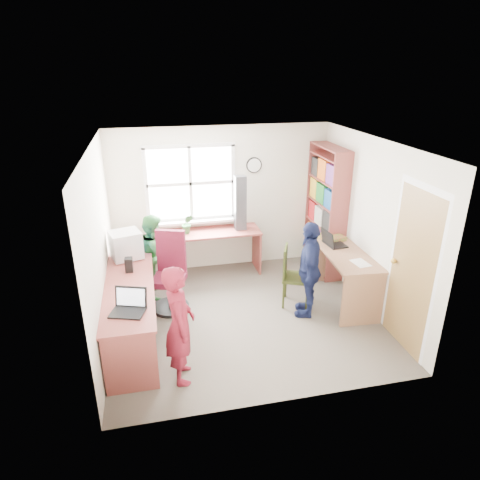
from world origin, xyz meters
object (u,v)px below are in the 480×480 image
Objects in this scene: bookshelf at (325,213)px; person_green at (155,255)px; crt_monitor at (126,245)px; laptop_left at (129,306)px; potted_plant at (187,224)px; swivel_chair at (170,276)px; person_red at (180,325)px; cd_tower at (240,203)px; person_navy at (309,269)px; laptop_right at (332,241)px; wooden_chair at (292,274)px; right_desk at (346,266)px; l_desk at (147,309)px.

bookshelf is 1.66× the size of person_green.
crt_monitor is 1.11× the size of laptop_left.
crt_monitor reaches higher than potted_plant.
bookshelf is 2.76m from swivel_chair.
person_red reaches higher than person_green.
cd_tower reaches higher than person_navy.
person_red reaches higher than laptop_right.
crt_monitor is (-2.29, 0.47, 0.47)m from wooden_chair.
right_desk is 3.17× the size of laptop_left.
potted_plant is at bearing 86.76° from laptop_left.
swivel_chair is 1.27× the size of cd_tower.
person_navy reaches higher than person_green.
person_red is at bearing -12.33° from laptop_left.
swivel_chair reaches higher than laptop_left.
swivel_chair reaches higher than wooden_chair.
person_green reaches higher than laptop_left.
cd_tower is at bearing 43.00° from laptop_right.
person_red is at bearing -117.80° from cd_tower.
laptop_left is at bearing -159.78° from right_desk.
wooden_chair is at bearing -28.36° from crt_monitor.
laptop_left is at bearing -133.12° from wooden_chair.
cd_tower reaches higher than swivel_chair.
bookshelf reaches higher than swivel_chair.
laptop_left is (-3.02, -0.86, 0.24)m from right_desk.
person_navy is (2.37, 0.66, -0.12)m from laptop_left.
swivel_chair is 1.10m from potted_plant.
potted_plant is 0.79m from person_green.
swivel_chair is 2.97× the size of laptop_right.
right_desk is 1.56× the size of wooden_chair.
cd_tower reaches higher than potted_plant.
crt_monitor is at bearing 20.21° from person_red.
potted_plant is (0.36, 0.95, 0.42)m from swivel_chair.
bookshelf is at bearing -21.11° from laptop_right.
wooden_chair is at bearing 41.76° from laptop_left.
bookshelf is 1.54m from person_navy.
laptop_right is 2.64m from person_green.
laptop_left is 3.15m from laptop_right.
l_desk is 3.30× the size of wooden_chair.
laptop_right is 0.77m from person_navy.
l_desk is at bearing -153.57° from bookshelf.
laptop_right is (2.40, -0.07, 0.35)m from swivel_chair.
bookshelf reaches higher than l_desk.
right_desk is 1.55× the size of cd_tower.
cd_tower is at bearing 0.56° from potted_plant.
laptop_left is (0.06, -1.43, -0.14)m from crt_monitor.
cd_tower is (-0.49, 1.25, 0.71)m from wooden_chair.
cd_tower is 1.61m from person_green.
swivel_chair is (-2.50, 0.39, -0.08)m from right_desk.
right_desk is 3.15m from laptop_left.
laptop_left is 1.37× the size of potted_plant.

